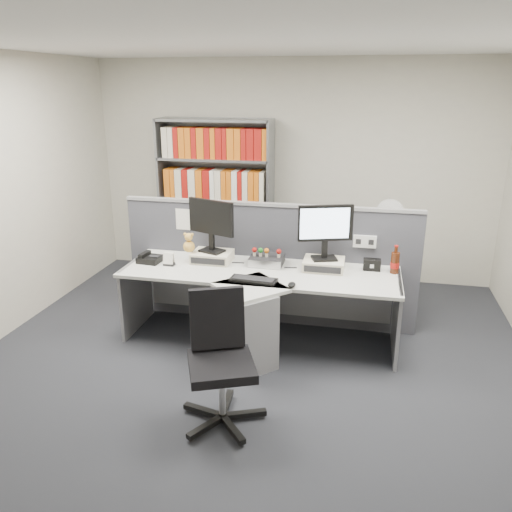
% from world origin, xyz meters
% --- Properties ---
extents(ground, '(5.50, 5.50, 0.00)m').
position_xyz_m(ground, '(0.00, 0.00, 0.00)').
color(ground, '#2E3037').
rests_on(ground, ground).
extents(room_shell, '(5.04, 5.54, 2.72)m').
position_xyz_m(room_shell, '(0.00, 0.00, 1.79)').
color(room_shell, beige).
rests_on(room_shell, ground).
extents(partition, '(3.00, 0.08, 1.27)m').
position_xyz_m(partition, '(0.00, 1.25, 0.65)').
color(partition, '#45464E').
rests_on(partition, ground).
extents(desk, '(2.60, 1.20, 0.72)m').
position_xyz_m(desk, '(0.00, 0.60, 0.46)').
color(desk, silver).
rests_on(desk, ground).
extents(monitor_riser_left, '(0.38, 0.31, 0.10)m').
position_xyz_m(monitor_riser_left, '(-0.51, 0.98, 0.77)').
color(monitor_riser_left, beige).
rests_on(monitor_riser_left, desk).
extents(monitor_riser_right, '(0.38, 0.31, 0.10)m').
position_xyz_m(monitor_riser_right, '(0.59, 0.98, 0.77)').
color(monitor_riser_right, beige).
rests_on(monitor_riser_right, desk).
extents(monitor_left, '(0.49, 0.23, 0.52)m').
position_xyz_m(monitor_left, '(-0.51, 0.98, 1.13)').
color(monitor_left, black).
rests_on(monitor_left, monitor_riser_left).
extents(monitor_right, '(0.50, 0.23, 0.52)m').
position_xyz_m(monitor_right, '(0.58, 0.98, 1.13)').
color(monitor_right, black).
rests_on(monitor_right, monitor_riser_right).
extents(desktop_pc, '(0.32, 0.29, 0.08)m').
position_xyz_m(desktop_pc, '(0.03, 1.01, 0.76)').
color(desktop_pc, black).
rests_on(desktop_pc, desk).
extents(figurines, '(0.29, 0.05, 0.09)m').
position_xyz_m(figurines, '(0.02, 0.99, 0.86)').
color(figurines, beige).
rests_on(figurines, desktop_pc).
extents(keyboard, '(0.43, 0.19, 0.03)m').
position_xyz_m(keyboard, '(0.00, 0.54, 0.73)').
color(keyboard, black).
rests_on(keyboard, desk).
extents(mouse, '(0.07, 0.11, 0.04)m').
position_xyz_m(mouse, '(0.36, 0.47, 0.74)').
color(mouse, black).
rests_on(mouse, desk).
extents(desk_phone, '(0.23, 0.21, 0.09)m').
position_xyz_m(desk_phone, '(-1.11, 0.83, 0.75)').
color(desk_phone, black).
rests_on(desk_phone, desk).
extents(desk_calendar, '(0.11, 0.08, 0.13)m').
position_xyz_m(desk_calendar, '(-0.89, 0.78, 0.77)').
color(desk_calendar, black).
rests_on(desk_calendar, desk).
extents(plush_toy, '(0.11, 0.11, 0.20)m').
position_xyz_m(plush_toy, '(-0.73, 0.92, 0.90)').
color(plush_toy, gold).
rests_on(plush_toy, monitor_riser_left).
extents(speaker, '(0.16, 0.09, 0.11)m').
position_xyz_m(speaker, '(1.03, 1.06, 0.77)').
color(speaker, black).
rests_on(speaker, desk).
extents(cola_bottle, '(0.08, 0.08, 0.27)m').
position_xyz_m(cola_bottle, '(1.24, 1.02, 0.82)').
color(cola_bottle, '#3F190A').
rests_on(cola_bottle, desk).
extents(shelving_unit, '(1.41, 0.40, 2.00)m').
position_xyz_m(shelving_unit, '(-0.90, 2.44, 0.98)').
color(shelving_unit, slate).
rests_on(shelving_unit, ground).
extents(filing_cabinet, '(0.45, 0.61, 0.70)m').
position_xyz_m(filing_cabinet, '(1.20, 1.99, 0.35)').
color(filing_cabinet, slate).
rests_on(filing_cabinet, ground).
extents(desk_fan, '(0.30, 0.18, 0.51)m').
position_xyz_m(desk_fan, '(1.20, 1.99, 1.02)').
color(desk_fan, white).
rests_on(desk_fan, filing_cabinet).
extents(office_chair, '(0.64, 0.63, 0.97)m').
position_xyz_m(office_chair, '(-0.03, -0.45, 0.52)').
color(office_chair, silver).
rests_on(office_chair, ground).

